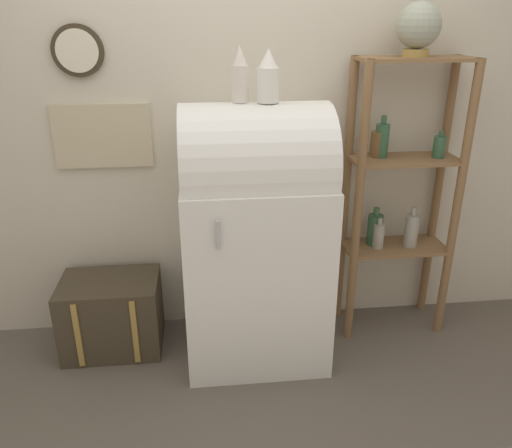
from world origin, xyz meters
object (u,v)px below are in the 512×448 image
at_px(suitcase_trunk, 112,314).
at_px(vase_center, 268,78).
at_px(refrigerator, 255,233).
at_px(globe, 419,27).
at_px(vase_left, 240,76).

height_order(suitcase_trunk, vase_center, vase_center).
distance_m(refrigerator, vase_center, 0.82).
bearing_deg(vase_center, suitcase_trunk, 172.97).
distance_m(refrigerator, suitcase_trunk, 0.99).
xyz_separation_m(suitcase_trunk, globe, (1.69, 0.05, 1.57)).
distance_m(globe, vase_left, 0.96).
height_order(refrigerator, vase_left, vase_left).
relative_size(refrigerator, vase_left, 5.39).
xyz_separation_m(refrigerator, globe, (0.86, 0.14, 1.04)).
bearing_deg(globe, vase_left, -171.80).
bearing_deg(vase_center, vase_left, 170.47).
bearing_deg(vase_left, vase_center, -9.53).
bearing_deg(suitcase_trunk, refrigerator, -6.69).
relative_size(globe, vase_center, 1.06).
bearing_deg(refrigerator, suitcase_trunk, 173.31).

